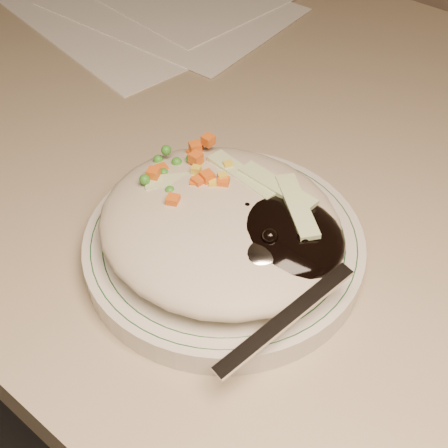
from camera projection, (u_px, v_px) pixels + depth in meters
The scene contains 5 objects.
desk at pixel (364, 322), 0.70m from camera, with size 1.40×0.70×0.74m.
plate at pixel (224, 247), 0.50m from camera, with size 0.22×0.22×0.02m, color silver.
plate_rim at pixel (224, 238), 0.49m from camera, with size 0.21×0.21×0.00m.
meal at pixel (228, 222), 0.47m from camera, with size 0.20×0.19×0.05m.
papers at pixel (157, 2), 0.82m from camera, with size 0.36×0.36×0.00m.
Camera 1 is at (0.15, 0.96, 1.12)m, focal length 50.00 mm.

